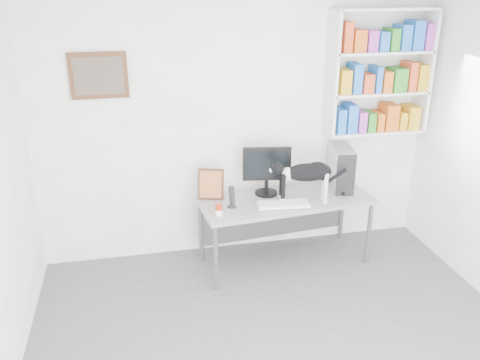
# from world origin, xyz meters

# --- Properties ---
(room) EXTENTS (4.01, 4.01, 2.70)m
(room) POSITION_xyz_m (0.00, 0.00, 1.35)
(room) COLOR #58585E
(room) RESTS_ON ground
(bookshelf) EXTENTS (1.03, 0.28, 1.24)m
(bookshelf) POSITION_xyz_m (1.40, 1.85, 1.85)
(bookshelf) COLOR silver
(bookshelf) RESTS_ON room
(wall_art) EXTENTS (0.52, 0.04, 0.42)m
(wall_art) POSITION_xyz_m (-1.30, 1.97, 1.90)
(wall_art) COLOR #4C2C18
(wall_art) RESTS_ON room
(desk) EXTENTS (1.75, 0.82, 0.70)m
(desk) POSITION_xyz_m (0.38, 1.56, 0.35)
(desk) COLOR gray
(desk) RESTS_ON room
(monitor) EXTENTS (0.50, 0.30, 0.50)m
(monitor) POSITION_xyz_m (0.22, 1.71, 0.96)
(monitor) COLOR black
(monitor) RESTS_ON desk
(keyboard) EXTENTS (0.50, 0.23, 0.04)m
(keyboard) POSITION_xyz_m (0.31, 1.40, 0.72)
(keyboard) COLOR silver
(keyboard) RESTS_ON desk
(pc_tower) EXTENTS (0.27, 0.47, 0.44)m
(pc_tower) POSITION_xyz_m (1.00, 1.71, 0.92)
(pc_tower) COLOR #BDBCC1
(pc_tower) RESTS_ON desk
(speaker) EXTENTS (0.12, 0.12, 0.22)m
(speaker) POSITION_xyz_m (-0.17, 1.48, 0.81)
(speaker) COLOR black
(speaker) RESTS_ON desk
(leaning_print) EXTENTS (0.27, 0.17, 0.31)m
(leaning_print) POSITION_xyz_m (-0.34, 1.72, 0.86)
(leaning_print) COLOR #4C2C18
(leaning_print) RESTS_ON desk
(soup_can) EXTENTS (0.07, 0.07, 0.10)m
(soup_can) POSITION_xyz_m (-0.33, 1.33, 0.75)
(soup_can) COLOR #A1250D
(soup_can) RESTS_ON desk
(cat) EXTENTS (0.68, 0.25, 0.41)m
(cat) POSITION_xyz_m (0.54, 1.44, 0.91)
(cat) COLOR black
(cat) RESTS_ON desk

